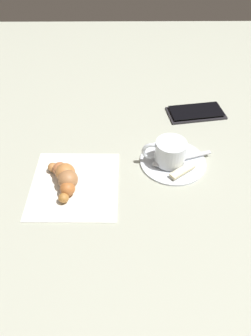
{
  "coord_description": "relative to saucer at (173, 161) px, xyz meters",
  "views": [
    {
      "loc": [
        -0.02,
        -0.45,
        0.48
      ],
      "look_at": [
        -0.02,
        0.01,
        0.02
      ],
      "focal_mm": 33.42,
      "sensor_mm": 36.0,
      "label": 1
    }
  ],
  "objects": [
    {
      "name": "napkin",
      "position": [
        -0.21,
        -0.07,
        -0.0
      ],
      "size": [
        0.18,
        0.19,
        0.0
      ],
      "primitive_type": "cube",
      "rotation": [
        0.0,
        0.0,
        -0.01
      ],
      "color": "white",
      "rests_on": "ground"
    },
    {
      "name": "ground_plane",
      "position": [
        -0.09,
        -0.05,
        -0.0
      ],
      "size": [
        1.8,
        1.8,
        0.0
      ],
      "primitive_type": "plane",
      "color": "#A6AA98"
    },
    {
      "name": "cell_phone",
      "position": [
        0.08,
        0.19,
        0.0
      ],
      "size": [
        0.16,
        0.1,
        0.01
      ],
      "color": "black",
      "rests_on": "ground"
    },
    {
      "name": "saucer",
      "position": [
        0.0,
        0.0,
        0.0
      ],
      "size": [
        0.15,
        0.15,
        0.01
      ],
      "primitive_type": "cylinder",
      "color": "silver",
      "rests_on": "ground"
    },
    {
      "name": "teaspoon",
      "position": [
        -0.0,
        -0.01,
        0.01
      ],
      "size": [
        0.14,
        0.05,
        0.01
      ],
      "color": "silver",
      "rests_on": "saucer"
    },
    {
      "name": "sugar_packet",
      "position": [
        0.01,
        -0.04,
        0.01
      ],
      "size": [
        0.06,
        0.05,
        0.01
      ],
      "primitive_type": "cube",
      "rotation": [
        0.0,
        0.0,
        6.92
      ],
      "color": "beige",
      "rests_on": "saucer"
    },
    {
      "name": "espresso_cup",
      "position": [
        -0.01,
        -0.0,
        0.03
      ],
      "size": [
        0.1,
        0.07,
        0.05
      ],
      "color": "silver",
      "rests_on": "saucer"
    },
    {
      "name": "croissant",
      "position": [
        -0.23,
        -0.06,
        0.02
      ],
      "size": [
        0.08,
        0.11,
        0.04
      ],
      "color": "#A56C31",
      "rests_on": "napkin"
    }
  ]
}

